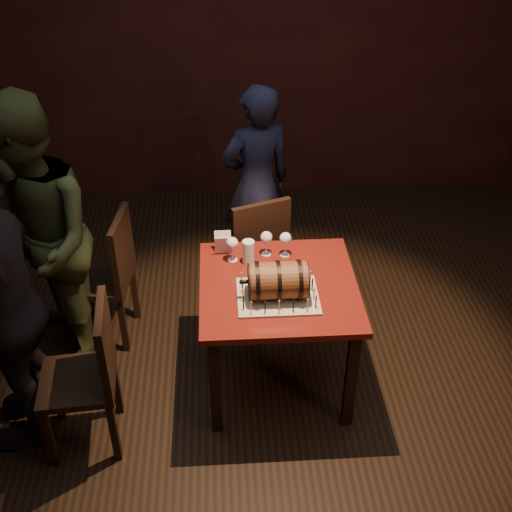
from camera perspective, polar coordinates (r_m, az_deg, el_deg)
The scene contains 16 objects.
room_shell at distance 3.26m, azimuth 0.69°, elevation 6.01°, with size 5.04×5.04×2.80m.
pub_table at distance 3.73m, azimuth 1.98°, elevation -3.87°, with size 0.90×0.90×0.75m.
cake_board at distance 3.57m, azimuth 1.95°, elevation -3.58°, with size 0.45×0.35×0.01m, color #AFA68D.
barrel_cake at distance 3.50m, azimuth 1.98°, elevation -2.19°, with size 0.38×0.22×0.22m.
birthday_candles at distance 3.54m, azimuth 1.96°, elevation -2.99°, with size 0.40×0.30×0.09m.
wine_glass_left at distance 3.79m, azimuth -2.14°, elevation 1.07°, with size 0.07×0.07×0.16m.
wine_glass_mid at distance 3.84m, azimuth 0.93°, elevation 1.59°, with size 0.07×0.07×0.16m.
wine_glass_right at distance 3.83m, azimuth 2.64°, elevation 1.50°, with size 0.07×0.07×0.16m.
pint_of_ale at distance 3.79m, azimuth -0.68°, elevation 0.32°, with size 0.07×0.07×0.15m.
menu_card at distance 3.89m, azimuth -2.96°, elevation 1.10°, with size 0.10×0.05×0.13m, color white, non-canonical shape.
chair_back at distance 4.36m, azimuth -0.05°, elevation 0.67°, with size 0.51×0.51×0.93m.
chair_left_rear at distance 4.25m, azimuth -12.84°, elevation -1.33°, with size 0.45×0.45×0.93m.
chair_left_front at distance 3.58m, azimuth -14.47°, elevation -9.80°, with size 0.43×0.43×0.93m.
person_back at distance 4.69m, azimuth 0.02°, elevation 6.48°, with size 0.54×0.35×1.48m, color #191C33.
person_left_rear at distance 3.96m, azimuth -18.97°, elevation 1.11°, with size 0.87×0.68×1.79m, color #374120.
person_left_front at distance 3.55m, azimuth -21.47°, elevation -4.31°, with size 1.03×0.43×1.75m, color black.
Camera 1 is at (-0.22, -2.85, 2.98)m, focal length 45.00 mm.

